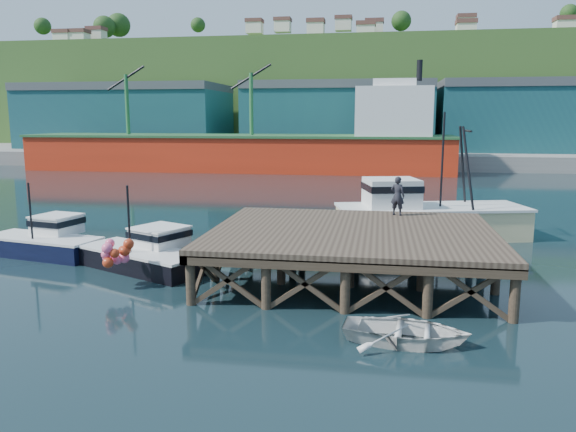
% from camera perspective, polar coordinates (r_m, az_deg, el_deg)
% --- Properties ---
extents(ground, '(300.00, 300.00, 0.00)m').
position_cam_1_polar(ground, '(25.66, -5.94, -5.59)').
color(ground, black).
rests_on(ground, ground).
extents(wharf, '(12.00, 10.00, 2.62)m').
position_cam_1_polar(wharf, '(24.17, 6.54, -1.83)').
color(wharf, brown).
rests_on(wharf, ground).
extents(far_quay, '(160.00, 40.00, 2.00)m').
position_cam_1_polar(far_quay, '(94.24, 5.33, 6.36)').
color(far_quay, gray).
rests_on(far_quay, ground).
extents(warehouse_left, '(32.00, 16.00, 9.00)m').
position_cam_1_polar(warehouse_left, '(98.09, -15.98, 9.38)').
color(warehouse_left, '#1A5757').
rests_on(warehouse_left, far_quay).
extents(warehouse_mid, '(28.00, 16.00, 9.00)m').
position_cam_1_polar(warehouse_mid, '(89.07, 5.16, 9.70)').
color(warehouse_mid, '#1A5757').
rests_on(warehouse_mid, far_quay).
extents(warehouse_right, '(30.00, 16.00, 9.00)m').
position_cam_1_polar(warehouse_right, '(91.86, 24.40, 8.87)').
color(warehouse_right, '#1A5757').
rests_on(warehouse_right, far_quay).
extents(cargo_ship, '(55.50, 10.00, 13.75)m').
position_cam_1_polar(cargo_ship, '(73.48, -2.53, 7.19)').
color(cargo_ship, red).
rests_on(cargo_ship, ground).
extents(hillside, '(220.00, 50.00, 22.00)m').
position_cam_1_polar(hillside, '(124.07, 6.41, 11.82)').
color(hillside, '#2D511E').
rests_on(hillside, ground).
extents(boat_navy, '(6.33, 3.92, 3.76)m').
position_cam_1_polar(boat_navy, '(30.88, -23.35, -2.26)').
color(boat_navy, black).
rests_on(boat_navy, ground).
extents(boat_black, '(6.76, 5.65, 3.94)m').
position_cam_1_polar(boat_black, '(26.62, -14.20, -3.66)').
color(boat_black, black).
rests_on(boat_black, ground).
extents(trawler, '(11.31, 6.31, 7.17)m').
position_cam_1_polar(trawler, '(33.33, 13.94, 0.38)').
color(trawler, beige).
rests_on(trawler, ground).
extents(dinghy, '(4.10, 3.12, 0.80)m').
position_cam_1_polar(dinghy, '(17.94, 11.93, -11.36)').
color(dinghy, silver).
rests_on(dinghy, ground).
extents(dockworker, '(0.82, 0.68, 1.91)m').
position_cam_1_polar(dockworker, '(27.94, 11.06, 2.02)').
color(dockworker, black).
rests_on(dockworker, wharf).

